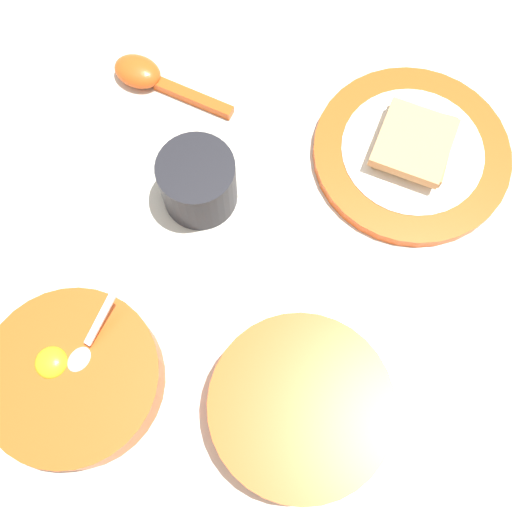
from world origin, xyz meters
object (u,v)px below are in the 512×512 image
at_px(congee_bowl, 300,407).
at_px(drinking_cup, 198,182).
at_px(soup_spoon, 149,77).
at_px(toast_sandwich, 415,143).
at_px(toast_plate, 411,153).
at_px(egg_bowl, 74,378).

bearing_deg(congee_bowl, drinking_cup, 59.00).
bearing_deg(soup_spoon, drinking_cup, -121.52).
xyz_separation_m(toast_sandwich, soup_spoon, (-0.09, 0.30, -0.02)).
bearing_deg(soup_spoon, toast_plate, -73.28).
distance_m(toast_plate, soup_spoon, 0.32).
relative_size(toast_plate, congee_bowl, 1.27).
xyz_separation_m(egg_bowl, soup_spoon, (0.32, 0.16, -0.01)).
bearing_deg(toast_plate, egg_bowl, 160.69).
relative_size(toast_plate, drinking_cup, 2.70).
distance_m(egg_bowl, congee_bowl, 0.22).
bearing_deg(toast_plate, toast_sandwich, 63.92).
bearing_deg(drinking_cup, toast_plate, -43.18).
relative_size(congee_bowl, drinking_cup, 2.12).
bearing_deg(egg_bowl, soup_spoon, 26.98).
relative_size(egg_bowl, soup_spoon, 1.10).
height_order(egg_bowl, congee_bowl, egg_bowl).
bearing_deg(toast_sandwich, congee_bowl, -170.28).
bearing_deg(drinking_cup, soup_spoon, 58.48).
relative_size(soup_spoon, drinking_cup, 1.89).
bearing_deg(egg_bowl, toast_plate, -19.31).
relative_size(toast_sandwich, soup_spoon, 0.71).
height_order(soup_spoon, congee_bowl, congee_bowl).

